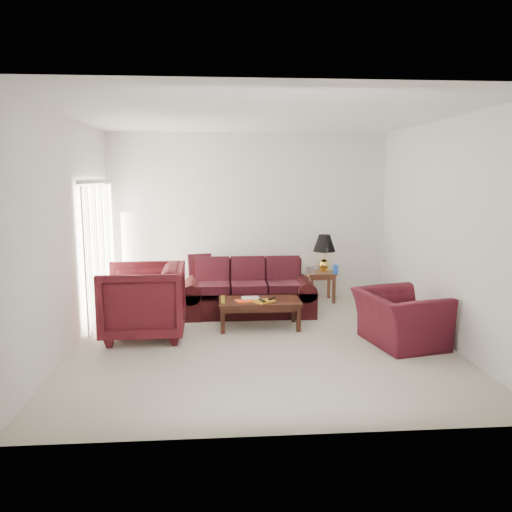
{
  "coord_description": "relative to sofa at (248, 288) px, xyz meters",
  "views": [
    {
      "loc": [
        -0.56,
        -6.53,
        2.25
      ],
      "look_at": [
        0.0,
        0.85,
        1.05
      ],
      "focal_mm": 35.0,
      "sensor_mm": 36.0,
      "label": 1
    }
  ],
  "objects": [
    {
      "name": "floor",
      "position": [
        0.08,
        -1.39,
        -0.43
      ],
      "size": [
        5.0,
        5.0,
        0.0
      ],
      "primitive_type": "plane",
      "color": "#BAB29E",
      "rests_on": "ground"
    },
    {
      "name": "blinds",
      "position": [
        -2.34,
        -0.09,
        0.65
      ],
      "size": [
        0.1,
        2.0,
        2.16
      ],
      "primitive_type": "cube",
      "color": "silver",
      "rests_on": "ground"
    },
    {
      "name": "sofa",
      "position": [
        0.0,
        0.0,
        0.0
      ],
      "size": [
        2.16,
        1.0,
        0.87
      ],
      "primitive_type": null,
      "rotation": [
        0.0,
        0.0,
        -0.04
      ],
      "color": "black",
      "rests_on": "ground"
    },
    {
      "name": "throw_pillow",
      "position": [
        -0.81,
        0.72,
        0.25
      ],
      "size": [
        0.44,
        0.28,
        0.42
      ],
      "primitive_type": "cube",
      "rotation": [
        -0.21,
        0.0,
        0.2
      ],
      "color": "black",
      "rests_on": "sofa"
    },
    {
      "name": "end_table",
      "position": [
        1.35,
        0.76,
        -0.17
      ],
      "size": [
        0.49,
        0.49,
        0.53
      ],
      "primitive_type": null,
      "rotation": [
        0.0,
        0.0,
        0.0
      ],
      "color": "#4E241A",
      "rests_on": "ground"
    },
    {
      "name": "table_lamp",
      "position": [
        1.41,
        0.8,
        0.43
      ],
      "size": [
        0.46,
        0.46,
        0.67
      ],
      "primitive_type": null,
      "rotation": [
        0.0,
        0.0,
        -0.16
      ],
      "color": "gold",
      "rests_on": "end_table"
    },
    {
      "name": "clock",
      "position": [
        1.13,
        0.62,
        0.17
      ],
      "size": [
        0.14,
        0.09,
        0.13
      ],
      "primitive_type": "cube",
      "rotation": [
        0.0,
        0.0,
        -0.3
      ],
      "color": "#BCBCC0",
      "rests_on": "end_table"
    },
    {
      "name": "blue_canister",
      "position": [
        1.57,
        0.56,
        0.18
      ],
      "size": [
        0.13,
        0.13,
        0.16
      ],
      "primitive_type": "cylinder",
      "rotation": [
        0.0,
        0.0,
        -0.36
      ],
      "color": "#1A47AB",
      "rests_on": "end_table"
    },
    {
      "name": "picture_frame",
      "position": [
        1.18,
        0.97,
        0.18
      ],
      "size": [
        0.17,
        0.2,
        0.06
      ],
      "primitive_type": "cube",
      "rotation": [
        1.36,
        0.0,
        0.22
      ],
      "color": "silver",
      "rests_on": "end_table"
    },
    {
      "name": "floor_lamp",
      "position": [
        -2.02,
        0.7,
        0.39
      ],
      "size": [
        0.34,
        0.34,
        1.65
      ],
      "primitive_type": null,
      "rotation": [
        0.0,
        0.0,
        -0.34
      ],
      "color": "white",
      "rests_on": "ground"
    },
    {
      "name": "armchair_left",
      "position": [
        -1.54,
        -1.04,
        0.08
      ],
      "size": [
        1.15,
        1.12,
        1.03
      ],
      "primitive_type": "imported",
      "rotation": [
        0.0,
        0.0,
        -1.55
      ],
      "color": "#440F16",
      "rests_on": "ground"
    },
    {
      "name": "armchair_right",
      "position": [
        1.94,
        -1.62,
        -0.08
      ],
      "size": [
        1.17,
        1.28,
        0.71
      ],
      "primitive_type": "imported",
      "rotation": [
        0.0,
        0.0,
        1.79
      ],
      "color": "#3F0E18",
      "rests_on": "ground"
    },
    {
      "name": "coffee_table",
      "position": [
        0.12,
        -0.74,
        -0.22
      ],
      "size": [
        1.32,
        0.89,
        0.42
      ],
      "primitive_type": null,
      "rotation": [
        0.0,
        0.0,
        -0.26
      ],
      "color": "black",
      "rests_on": "ground"
    },
    {
      "name": "magazine_red",
      "position": [
        -0.1,
        -0.8,
        -0.01
      ],
      "size": [
        0.3,
        0.26,
        0.01
      ],
      "primitive_type": "cube",
      "rotation": [
        0.0,
        0.0,
        0.3
      ],
      "color": "#E94217",
      "rests_on": "coffee_table"
    },
    {
      "name": "magazine_white",
      "position": [
        -0.01,
        -0.64,
        -0.01
      ],
      "size": [
        0.28,
        0.22,
        0.01
      ],
      "primitive_type": "cube",
      "rotation": [
        0.0,
        0.0,
        0.12
      ],
      "color": "silver",
      "rests_on": "coffee_table"
    },
    {
      "name": "magazine_orange",
      "position": [
        0.18,
        -0.86,
        -0.01
      ],
      "size": [
        0.35,
        0.34,
        0.02
      ],
      "primitive_type": "cube",
      "rotation": [
        0.0,
        0.0,
        0.65
      ],
      "color": "#C18416",
      "rests_on": "coffee_table"
    },
    {
      "name": "remote_a",
      "position": [
        0.14,
        -0.87,
        0.01
      ],
      "size": [
        0.1,
        0.17,
        0.02
      ],
      "primitive_type": "cube",
      "rotation": [
        0.0,
        0.0,
        0.33
      ],
      "color": "black",
      "rests_on": "coffee_table"
    },
    {
      "name": "remote_b",
      "position": [
        0.3,
        -0.76,
        0.01
      ],
      "size": [
        0.12,
        0.17,
        0.02
      ],
      "primitive_type": "cube",
      "rotation": [
        0.0,
        0.0,
        -0.52
      ],
      "color": "black",
      "rests_on": "coffee_table"
    },
    {
      "name": "yellow_glass",
      "position": [
        -0.42,
        -0.87,
        0.04
      ],
      "size": [
        0.08,
        0.08,
        0.11
      ],
      "primitive_type": "cylinder",
      "rotation": [
        0.0,
        0.0,
        -0.32
      ],
      "color": "gold",
      "rests_on": "coffee_table"
    }
  ]
}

